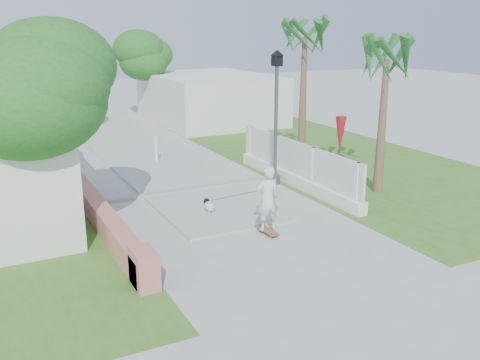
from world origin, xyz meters
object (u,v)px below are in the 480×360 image
street_lamp (276,113)px  parked_car (57,87)px  dog (209,206)px  bollard (156,149)px  skateboarder (242,197)px  patio_umbrella (340,135)px

street_lamp → parked_car: (-2.85, 27.96, -1.72)m
dog → parked_car: size_ratio=0.15×
parked_car → bollard: bearing=-165.1°
street_lamp → skateboarder: size_ratio=1.62×
street_lamp → dog: 4.27m
patio_umbrella → parked_car: bearing=99.3°
street_lamp → bollard: bearing=121.0°
street_lamp → patio_umbrella: 2.27m
patio_umbrella → skateboarder: bearing=-156.3°
skateboarder → patio_umbrella: bearing=-153.1°
bollard → parked_car: parked_car is taller
dog → parked_car: bearing=88.6°
bollard → dog: 6.29m
bollard → patio_umbrella: patio_umbrella is taller
patio_umbrella → parked_car: (-4.75, 28.96, -0.98)m
street_lamp → dog: bearing=-151.3°
bollard → parked_car: (-0.15, 23.46, 0.12)m
bollard → street_lamp: bearing=-59.0°
patio_umbrella → parked_car: patio_umbrella is taller
skateboarder → parked_car: bearing=-86.8°
skateboarder → dog: (-0.38, 1.32, -0.58)m
street_lamp → dog: size_ratio=7.37×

